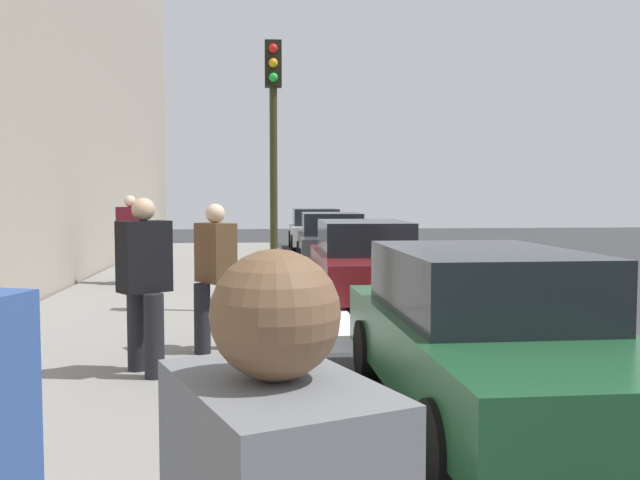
{
  "coord_description": "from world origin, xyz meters",
  "views": [
    {
      "loc": [
        13.0,
        -1.74,
        2.0
      ],
      "look_at": [
        1.66,
        -0.77,
        1.26
      ],
      "focal_mm": 38.61,
      "sensor_mm": 36.0,
      "label": 1
    }
  ],
  "objects_px": {
    "parked_car_green": "(486,334)",
    "traffic_light_pole": "(273,130)",
    "parked_car_charcoal": "(332,240)",
    "pedestrian_black_coat": "(145,281)",
    "parked_car_maroon": "(365,261)",
    "rolling_suitcase": "(141,270)",
    "pedestrian_brown_coat": "(216,273)",
    "parked_car_silver": "(315,229)",
    "pedestrian_burgundy_coat": "(131,237)"
  },
  "relations": [
    {
      "from": "pedestrian_black_coat",
      "to": "pedestrian_brown_coat",
      "type": "xyz_separation_m",
      "value": [
        -1.01,
        0.66,
        -0.04
      ]
    },
    {
      "from": "pedestrian_black_coat",
      "to": "traffic_light_pole",
      "type": "distance_m",
      "value": 4.38
    },
    {
      "from": "parked_car_maroon",
      "to": "rolling_suitcase",
      "type": "xyz_separation_m",
      "value": [
        -2.2,
        -4.53,
        -0.36
      ]
    },
    {
      "from": "parked_car_charcoal",
      "to": "pedestrian_black_coat",
      "type": "distance_m",
      "value": 12.32
    },
    {
      "from": "parked_car_green",
      "to": "pedestrian_black_coat",
      "type": "distance_m",
      "value": 3.45
    },
    {
      "from": "parked_car_charcoal",
      "to": "pedestrian_brown_coat",
      "type": "bearing_deg",
      "value": -12.95
    },
    {
      "from": "pedestrian_burgundy_coat",
      "to": "traffic_light_pole",
      "type": "xyz_separation_m",
      "value": [
        3.8,
        2.93,
        1.89
      ]
    },
    {
      "from": "parked_car_maroon",
      "to": "pedestrian_black_coat",
      "type": "relative_size",
      "value": 2.59
    },
    {
      "from": "parked_car_silver",
      "to": "rolling_suitcase",
      "type": "xyz_separation_m",
      "value": [
        10.1,
        -4.58,
        -0.36
      ]
    },
    {
      "from": "pedestrian_brown_coat",
      "to": "traffic_light_pole",
      "type": "relative_size",
      "value": 0.41
    },
    {
      "from": "pedestrian_burgundy_coat",
      "to": "rolling_suitcase",
      "type": "xyz_separation_m",
      "value": [
        -0.38,
        0.15,
        -0.74
      ]
    },
    {
      "from": "pedestrian_burgundy_coat",
      "to": "pedestrian_black_coat",
      "type": "distance_m",
      "value": 7.64
    },
    {
      "from": "parked_car_charcoal",
      "to": "pedestrian_black_coat",
      "type": "bearing_deg",
      "value": -14.91
    },
    {
      "from": "parked_car_charcoal",
      "to": "traffic_light_pole",
      "type": "relative_size",
      "value": 1.07
    },
    {
      "from": "parked_car_maroon",
      "to": "pedestrian_black_coat",
      "type": "distance_m",
      "value": 6.5
    },
    {
      "from": "parked_car_charcoal",
      "to": "pedestrian_brown_coat",
      "type": "xyz_separation_m",
      "value": [
        10.89,
        -2.51,
        0.33
      ]
    },
    {
      "from": "pedestrian_black_coat",
      "to": "rolling_suitcase",
      "type": "relative_size",
      "value": 2.15
    },
    {
      "from": "parked_car_charcoal",
      "to": "rolling_suitcase",
      "type": "distance_m",
      "value": 6.08
    },
    {
      "from": "traffic_light_pole",
      "to": "rolling_suitcase",
      "type": "relative_size",
      "value": 4.98
    },
    {
      "from": "parked_car_charcoal",
      "to": "parked_car_green",
      "type": "relative_size",
      "value": 0.96
    },
    {
      "from": "parked_car_silver",
      "to": "pedestrian_brown_coat",
      "type": "bearing_deg",
      "value": -8.5
    },
    {
      "from": "pedestrian_burgundy_coat",
      "to": "pedestrian_black_coat",
      "type": "relative_size",
      "value": 1.01
    },
    {
      "from": "parked_car_maroon",
      "to": "parked_car_green",
      "type": "height_order",
      "value": "same"
    },
    {
      "from": "pedestrian_brown_coat",
      "to": "pedestrian_black_coat",
      "type": "bearing_deg",
      "value": -33.38
    },
    {
      "from": "parked_car_charcoal",
      "to": "parked_car_maroon",
      "type": "distance_m",
      "value": 6.22
    },
    {
      "from": "pedestrian_burgundy_coat",
      "to": "parked_car_silver",
      "type": "bearing_deg",
      "value": 155.73
    },
    {
      "from": "parked_car_maroon",
      "to": "pedestrian_brown_coat",
      "type": "distance_m",
      "value": 5.3
    },
    {
      "from": "parked_car_green",
      "to": "traffic_light_pole",
      "type": "xyz_separation_m",
      "value": [
        -4.88,
        -1.81,
        2.27
      ]
    },
    {
      "from": "parked_car_charcoal",
      "to": "pedestrian_black_coat",
      "type": "xyz_separation_m",
      "value": [
        11.9,
        -3.17,
        0.37
      ]
    },
    {
      "from": "parked_car_silver",
      "to": "pedestrian_black_coat",
      "type": "bearing_deg",
      "value": -10.09
    },
    {
      "from": "parked_car_green",
      "to": "pedestrian_brown_coat",
      "type": "distance_m",
      "value": 3.39
    },
    {
      "from": "parked_car_charcoal",
      "to": "pedestrian_brown_coat",
      "type": "distance_m",
      "value": 11.18
    },
    {
      "from": "parked_car_silver",
      "to": "parked_car_green",
      "type": "relative_size",
      "value": 0.96
    },
    {
      "from": "parked_car_charcoal",
      "to": "pedestrian_burgundy_coat",
      "type": "relative_size",
      "value": 2.46
    },
    {
      "from": "parked_car_maroon",
      "to": "pedestrian_brown_coat",
      "type": "bearing_deg",
      "value": -28.1
    },
    {
      "from": "parked_car_silver",
      "to": "traffic_light_pole",
      "type": "relative_size",
      "value": 1.07
    },
    {
      "from": "traffic_light_pole",
      "to": "rolling_suitcase",
      "type": "distance_m",
      "value": 5.67
    },
    {
      "from": "parked_car_green",
      "to": "parked_car_charcoal",
      "type": "bearing_deg",
      "value": -179.78
    },
    {
      "from": "parked_car_charcoal",
      "to": "traffic_light_pole",
      "type": "distance_m",
      "value": 8.69
    },
    {
      "from": "traffic_light_pole",
      "to": "rolling_suitcase",
      "type": "xyz_separation_m",
      "value": [
        -4.18,
        -2.78,
        -2.63
      ]
    },
    {
      "from": "pedestrian_burgundy_coat",
      "to": "traffic_light_pole",
      "type": "distance_m",
      "value": 5.15
    },
    {
      "from": "parked_car_green",
      "to": "parked_car_maroon",
      "type": "bearing_deg",
      "value": -179.49
    },
    {
      "from": "parked_car_charcoal",
      "to": "rolling_suitcase",
      "type": "relative_size",
      "value": 5.34
    },
    {
      "from": "parked_car_silver",
      "to": "rolling_suitcase",
      "type": "relative_size",
      "value": 5.32
    },
    {
      "from": "parked_car_green",
      "to": "rolling_suitcase",
      "type": "relative_size",
      "value": 5.54
    },
    {
      "from": "pedestrian_black_coat",
      "to": "pedestrian_brown_coat",
      "type": "height_order",
      "value": "pedestrian_black_coat"
    },
    {
      "from": "traffic_light_pole",
      "to": "parked_car_maroon",
      "type": "bearing_deg",
      "value": 138.51
    },
    {
      "from": "parked_car_green",
      "to": "traffic_light_pole",
      "type": "distance_m",
      "value": 5.68
    },
    {
      "from": "pedestrian_brown_coat",
      "to": "traffic_light_pole",
      "type": "bearing_deg",
      "value": 164.59
    },
    {
      "from": "pedestrian_black_coat",
      "to": "traffic_light_pole",
      "type": "xyz_separation_m",
      "value": [
        -3.69,
        1.4,
        1.9
      ]
    }
  ]
}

